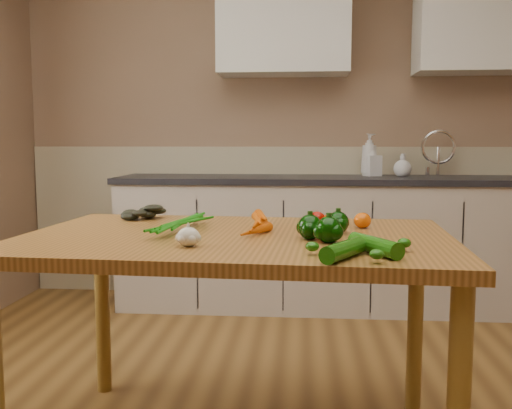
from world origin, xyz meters
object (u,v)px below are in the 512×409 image
object	(u,v)px
soap_bottle_c	(403,165)
leafy_greens	(140,207)
tomato_a	(317,220)
tomato_b	(331,220)
zucchini_a	(375,245)
pepper_a	(310,227)
soap_bottle_b	(373,161)
tomato_c	(362,220)
table	(236,259)
garlic_bulb	(188,237)
zucchini_b	(343,250)
soap_bottle_a	(369,155)
carrot_bunch	(234,221)
pepper_c	(329,230)
pepper_b	(338,222)

from	to	relation	value
soap_bottle_c	leafy_greens	distance (m)	2.11
soap_bottle_c	tomato_a	xyz separation A→B (m)	(-0.62, -1.78, -0.14)
tomato_b	zucchini_a	bearing A→B (deg)	-78.51
leafy_greens	pepper_a	xyz separation A→B (m)	(0.71, -0.44, -0.01)
soap_bottle_b	tomato_c	world-z (taller)	soap_bottle_b
table	soap_bottle_c	bearing A→B (deg)	68.24
table	tomato_a	xyz separation A→B (m)	(0.29, 0.19, 0.12)
table	tomato_a	distance (m)	0.36
garlic_bulb	zucchini_b	world-z (taller)	garlic_bulb
table	garlic_bulb	xyz separation A→B (m)	(-0.12, -0.25, 0.12)
soap_bottle_a	tomato_a	world-z (taller)	soap_bottle_a
zucchini_b	carrot_bunch	bearing A→B (deg)	127.89
pepper_c	tomato_b	bearing A→B (deg)	86.06
pepper_a	zucchini_b	bearing A→B (deg)	-74.67
table	soap_bottle_a	xyz separation A→B (m)	(0.69, 2.03, 0.33)
pepper_a	tomato_a	distance (m)	0.27
tomato_a	soap_bottle_c	bearing A→B (deg)	70.70
leafy_greens	tomato_c	world-z (taller)	leafy_greens
soap_bottle_c	zucchini_b	distance (m)	2.44
table	garlic_bulb	world-z (taller)	garlic_bulb
soap_bottle_b	pepper_a	bearing A→B (deg)	55.37
soap_bottle_c	tomato_c	bearing A→B (deg)	-136.21
soap_bottle_b	soap_bottle_a	bearing A→B (deg)	-80.12
table	garlic_bulb	distance (m)	0.30
zucchini_b	soap_bottle_b	bearing A→B (deg)	81.29
pepper_a	pepper_b	world-z (taller)	pepper_a
soap_bottle_c	carrot_bunch	world-z (taller)	soap_bottle_c
soap_bottle_a	pepper_a	xyz separation A→B (m)	(-0.44, -2.11, -0.20)
soap_bottle_b	pepper_a	size ratio (longest dim) A/B	2.57
zucchini_b	garlic_bulb	bearing A→B (deg)	161.65
carrot_bunch	table	bearing A→B (deg)	-72.31
table	soap_bottle_a	size ratio (longest dim) A/B	5.32
soap_bottle_b	tomato_c	xyz separation A→B (m)	(-0.25, -1.81, -0.17)
table	tomato_c	distance (m)	0.51
pepper_a	tomato_b	bearing A→B (deg)	72.66
soap_bottle_a	tomato_a	bearing A→B (deg)	123.79
soap_bottle_c	zucchini_b	world-z (taller)	soap_bottle_c
zucchini_b	leafy_greens	bearing A→B (deg)	136.39
garlic_bulb	soap_bottle_c	bearing A→B (deg)	64.93
pepper_a	pepper_c	world-z (taller)	pepper_c
tomato_b	tomato_c	distance (m)	0.12
carrot_bunch	tomato_b	world-z (taller)	carrot_bunch
pepper_c	tomato_c	distance (m)	0.36
soap_bottle_a	soap_bottle_c	world-z (taller)	soap_bottle_a
table	zucchini_b	distance (m)	0.55
leafy_greens	pepper_c	bearing A→B (deg)	-33.14
tomato_b	table	bearing A→B (deg)	-151.60
soap_bottle_b	pepper_c	size ratio (longest dim) A/B	2.50
tomato_c	table	bearing A→B (deg)	-158.57
carrot_bunch	tomato_c	xyz separation A→B (m)	(0.48, 0.11, -0.01)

